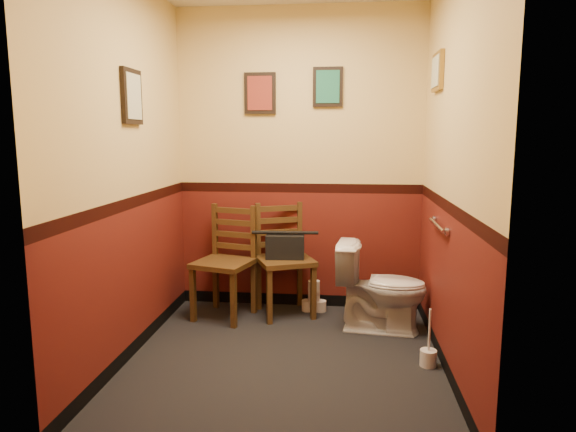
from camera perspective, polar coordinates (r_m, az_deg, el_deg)
The scene contains 16 objects.
floor at distance 3.80m, azimuth -0.42°, elevation -15.69°, with size 2.20×2.40×0.00m, color black.
wall_back at distance 4.65m, azimuth 1.26°, elevation 6.10°, with size 2.20×2.70×0.00m, color #5C1812.
wall_front at distance 2.27m, azimuth -3.91°, elevation 3.01°, with size 2.20×2.70×0.00m, color #5C1812.
wall_left at distance 3.75m, azimuth -17.48°, elevation 4.98°, with size 2.40×2.70×0.00m, color #5C1812.
wall_right at distance 3.51m, azimuth 17.78°, elevation 4.72°, with size 2.40×2.70×0.00m, color #5C1812.
grab_bar at distance 3.79m, azimuth 16.29°, elevation -1.02°, with size 0.05×0.56×0.06m.
framed_print_back_a at distance 4.68m, azimuth -3.13°, elevation 13.46°, with size 0.28×0.04×0.36m.
framed_print_back_b at distance 4.63m, azimuth 4.45°, elevation 14.12°, with size 0.26×0.04×0.34m.
framed_print_left at distance 3.83m, azimuth -16.94°, elevation 12.58°, with size 0.04×0.30×0.38m.
framed_print_right at distance 4.11m, azimuth 16.26°, elevation 15.14°, with size 0.04×0.34×0.28m.
toilet at distance 4.27m, azimuth 10.33°, elevation -7.87°, with size 0.41×0.73×0.71m, color white.
toilet_brush at distance 3.81m, azimuth 15.32°, elevation -14.85°, with size 0.11×0.11×0.41m.
chair_left at distance 4.53m, azimuth -6.90°, elevation -5.08°, with size 0.56×0.56×0.97m.
chair_right at distance 4.57m, azimuth -0.48°, elevation -4.82°, with size 0.60×0.60×0.98m.
handbag at distance 4.50m, azimuth -0.32°, elevation -3.38°, with size 0.34×0.19×0.24m.
tp_stack at distance 4.71m, azimuth 2.90°, elevation -9.12°, with size 0.22×0.14×0.29m.
Camera 1 is at (0.40, -3.43, 1.59)m, focal length 32.00 mm.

